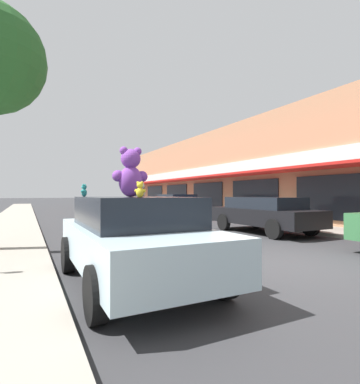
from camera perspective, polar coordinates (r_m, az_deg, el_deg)
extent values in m
plane|color=#333335|center=(7.20, 19.41, -12.76)|extent=(260.00, 260.00, 0.00)
cube|color=tan|center=(25.82, 23.40, 3.08)|extent=(15.74, 41.41, 6.20)
cube|color=red|center=(19.87, 7.16, 3.00)|extent=(1.70, 34.79, 0.12)
cube|color=silver|center=(20.37, 9.02, 4.47)|extent=(0.08, 33.13, 0.70)
cube|color=black|center=(14.76, 27.12, -0.92)|extent=(0.06, 3.93, 2.00)
cube|color=black|center=(18.27, 13.84, -0.85)|extent=(0.06, 3.93, 2.00)
cube|color=black|center=(22.44, 5.15, -0.78)|extent=(0.06, 3.93, 2.00)
cube|color=black|center=(26.97, -0.72, -0.72)|extent=(0.06, 3.93, 2.00)
cube|color=black|center=(31.69, -4.88, -0.67)|extent=(0.06, 3.93, 2.00)
cube|color=black|center=(36.53, -7.94, -0.63)|extent=(0.06, 3.93, 2.00)
cube|color=#ADC6D1|center=(5.29, -8.69, -9.86)|extent=(1.91, 4.24, 0.65)
cube|color=black|center=(5.23, -8.68, -3.67)|extent=(1.67, 2.33, 0.50)
cylinder|color=black|center=(6.41, -20.56, -11.10)|extent=(0.20, 0.70, 0.70)
cylinder|color=black|center=(6.88, -4.82, -10.40)|extent=(0.20, 0.70, 0.70)
cylinder|color=black|center=(3.90, -15.78, -18.22)|extent=(0.20, 0.70, 0.70)
cylinder|color=black|center=(4.62, 8.20, -15.37)|extent=(0.20, 0.70, 0.70)
ellipsoid|color=purple|center=(5.18, -9.37, 1.98)|extent=(0.42, 0.36, 0.53)
sphere|color=purple|center=(5.21, -9.37, 6.28)|extent=(0.35, 0.35, 0.34)
sphere|color=purple|center=(5.26, -8.09, 7.65)|extent=(0.15, 0.15, 0.14)
sphere|color=purple|center=(5.20, -10.66, 7.75)|extent=(0.15, 0.15, 0.14)
sphere|color=#BA67ED|center=(5.35, -9.78, 5.89)|extent=(0.13, 0.13, 0.13)
sphere|color=purple|center=(5.27, -7.23, 2.95)|extent=(0.20, 0.20, 0.19)
sphere|color=purple|center=(5.16, -11.75, 3.03)|extent=(0.20, 0.20, 0.19)
ellipsoid|color=red|center=(4.65, -7.65, -0.13)|extent=(0.14, 0.13, 0.14)
sphere|color=red|center=(4.65, -7.65, 1.17)|extent=(0.12, 0.12, 0.09)
sphere|color=red|center=(4.65, -7.25, 1.60)|extent=(0.05, 0.05, 0.04)
sphere|color=red|center=(4.65, -8.05, 1.60)|extent=(0.05, 0.05, 0.04)
sphere|color=#FF4741|center=(4.69, -7.64, 1.09)|extent=(0.04, 0.04, 0.03)
sphere|color=red|center=(4.66, -6.94, 0.18)|extent=(0.07, 0.07, 0.05)
sphere|color=red|center=(4.66, -8.35, 0.18)|extent=(0.07, 0.07, 0.05)
ellipsoid|color=beige|center=(5.08, -7.29, -0.12)|extent=(0.15, 0.14, 0.15)
sphere|color=beige|center=(5.08, -7.29, 1.12)|extent=(0.13, 0.13, 0.09)
sphere|color=beige|center=(5.11, -7.04, 1.53)|extent=(0.05, 0.05, 0.04)
sphere|color=beige|center=(5.06, -7.54, 1.55)|extent=(0.05, 0.05, 0.04)
sphere|color=white|center=(5.11, -7.63, 1.05)|extent=(0.05, 0.05, 0.04)
sphere|color=beige|center=(5.13, -6.93, 0.17)|extent=(0.07, 0.07, 0.05)
sphere|color=beige|center=(5.04, -7.80, 0.18)|extent=(0.07, 0.07, 0.05)
ellipsoid|color=yellow|center=(4.25, -7.65, -0.10)|extent=(0.14, 0.14, 0.14)
sphere|color=yellow|center=(4.25, -7.65, 1.31)|extent=(0.13, 0.13, 0.09)
sphere|color=yellow|center=(4.24, -7.24, 1.79)|extent=(0.05, 0.05, 0.04)
sphere|color=yellow|center=(4.26, -8.06, 1.78)|extent=(0.05, 0.05, 0.04)
sphere|color=#FFFF4D|center=(4.28, -7.47, 1.23)|extent=(0.05, 0.05, 0.03)
sphere|color=yellow|center=(4.23, -6.89, 0.23)|extent=(0.07, 0.07, 0.05)
sphere|color=yellow|center=(4.27, -8.33, 0.23)|extent=(0.07, 0.07, 0.05)
ellipsoid|color=teal|center=(6.07, -17.79, -0.13)|extent=(0.15, 0.15, 0.15)
sphere|color=teal|center=(6.07, -17.79, 0.93)|extent=(0.13, 0.13, 0.10)
sphere|color=teal|center=(6.11, -17.65, 1.27)|extent=(0.06, 0.06, 0.04)
sphere|color=teal|center=(6.04, -17.93, 1.29)|extent=(0.06, 0.06, 0.04)
sphere|color=#47CDC6|center=(6.09, -18.14, 0.87)|extent=(0.05, 0.05, 0.04)
sphere|color=teal|center=(6.13, -17.62, 0.11)|extent=(0.08, 0.08, 0.06)
sphere|color=teal|center=(6.02, -18.12, 0.12)|extent=(0.08, 0.08, 0.06)
ellipsoid|color=black|center=(5.58, -7.79, -0.22)|extent=(0.11, 0.10, 0.13)
sphere|color=black|center=(5.58, -7.79, 0.80)|extent=(0.09, 0.09, 0.09)
sphere|color=black|center=(5.59, -7.48, 1.13)|extent=(0.04, 0.04, 0.04)
sphere|color=black|center=(5.58, -8.10, 1.14)|extent=(0.04, 0.04, 0.04)
sphere|color=#3A3A3D|center=(5.62, -7.87, 0.74)|extent=(0.04, 0.04, 0.03)
sphere|color=black|center=(5.60, -7.27, 0.02)|extent=(0.05, 0.05, 0.05)
sphere|color=black|center=(5.58, -8.35, 0.02)|extent=(0.05, 0.05, 0.05)
cube|color=black|center=(12.41, 15.68, -4.48)|extent=(1.84, 4.72, 0.62)
cube|color=black|center=(12.38, 15.68, -2.00)|extent=(1.62, 3.05, 0.45)
cylinder|color=black|center=(13.00, 8.32, -5.67)|extent=(0.20, 0.70, 0.70)
cylinder|color=black|center=(14.12, 14.34, -5.25)|extent=(0.20, 0.70, 0.70)
cylinder|color=black|center=(10.76, 17.45, -6.76)|extent=(0.20, 0.70, 0.70)
cylinder|color=black|center=(12.09, 23.61, -6.04)|extent=(0.20, 0.70, 0.70)
cube|color=#1E4793|center=(18.90, -0.64, -3.04)|extent=(1.89, 4.29, 0.65)
cube|color=black|center=(18.88, -0.64, -1.25)|extent=(1.66, 2.38, 0.53)
cylinder|color=black|center=(19.74, -4.78, -3.88)|extent=(0.20, 0.70, 0.70)
cylinder|color=black|center=(20.52, 0.02, -3.75)|extent=(0.20, 0.70, 0.70)
cylinder|color=black|center=(17.32, -1.43, -4.36)|extent=(0.20, 0.70, 0.70)
cylinder|color=black|center=(18.19, 3.85, -4.17)|extent=(0.20, 0.70, 0.70)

